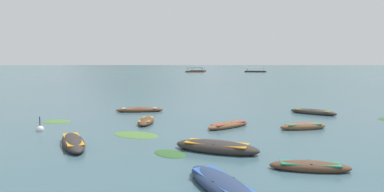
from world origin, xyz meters
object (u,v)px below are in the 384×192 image
Objects in this scene: rowboat_8 at (303,126)px; ferry_2 at (198,71)px; rowboat_4 at (140,110)px; rowboat_6 at (146,121)px; mooring_buoy at (40,129)px; ferry_0 at (195,71)px; rowboat_3 at (228,125)px; rowboat_2 at (73,142)px; rowboat_5 at (223,186)px; rowboat_7 at (217,147)px; rowboat_0 at (310,167)px; ferry_1 at (255,71)px; rowboat_1 at (313,112)px.

ferry_2 is (-27.80, 158.44, 0.27)m from rowboat_8.
rowboat_6 is (2.27, -5.60, -0.00)m from rowboat_4.
rowboat_8 is at bearing -2.47° from rowboat_6.
ferry_0 is at bearing 94.01° from mooring_buoy.
rowboat_3 is 12.56m from mooring_buoy.
rowboat_2 is 0.97× the size of rowboat_5.
rowboat_3 is at bearing -36.63° from rowboat_4.
mooring_buoy is (-3.84, -9.24, -0.06)m from rowboat_4.
rowboat_4 is 14.88m from rowboat_7.
rowboat_0 is 0.74× the size of rowboat_5.
rowboat_5 reaches higher than rowboat_4.
rowboat_7 is at bearing 150.28° from rowboat_0.
rowboat_3 is 160.20m from ferry_2.
ferry_0 is 9.22× the size of mooring_buoy.
rowboat_3 is (-3.68, 8.65, 0.00)m from rowboat_0.
ferry_1 is (16.56, 155.35, 0.25)m from rowboat_2.
rowboat_2 is 0.95× the size of rowboat_7.
rowboat_6 is 0.95× the size of rowboat_8.
rowboat_4 is (-12.03, 14.86, 0.01)m from rowboat_0.
rowboat_5 is at bearing -88.80° from rowboat_3.
rowboat_5 is 4.10× the size of mooring_buoy.
ferry_2 is (-14.43, 152.37, 0.28)m from rowboat_4.
rowboat_6 is at bearing -95.61° from ferry_1.
ferry_0 is (-14.09, 137.11, 0.28)m from rowboat_4.
rowboat_3 is at bearing 113.02° from rowboat_0.
rowboat_4 is at bearing 122.48° from rowboat_7.
rowboat_7 is (7.99, -12.55, 0.05)m from rowboat_4.
rowboat_0 is 0.82× the size of rowboat_1.
ferry_0 reaches higher than rowboat_0.
rowboat_1 is 15.37m from rowboat_7.
ferry_0 is at bearing 98.39° from rowboat_7.
ferry_1 is at bearing 87.05° from rowboat_5.
ferry_2 is at bearing 97.71° from rowboat_5.
mooring_buoy is at bearing -97.75° from ferry_1.
ferry_2 reaches higher than rowboat_3.
rowboat_8 is (5.01, 0.13, 0.02)m from rowboat_3.
rowboat_2 is at bearing -141.80° from rowboat_3.
rowboat_1 is 10.04m from rowboat_3.
rowboat_6 is (1.98, 6.96, -0.03)m from rowboat_2.
ferry_2 is at bearing 99.95° from rowboat_8.
rowboat_7 is at bearing -129.69° from rowboat_8.
rowboat_5 is 171.52m from ferry_2.
rowboat_3 is (-7.12, -7.08, -0.02)m from rowboat_1.
rowboat_8 is at bearing -24.45° from rowboat_4.
rowboat_0 is 0.96× the size of rowboat_8.
mooring_buoy is at bearing 146.05° from rowboat_5.
ferry_1 reaches higher than rowboat_2.
rowboat_0 is 19.11m from rowboat_4.
ferry_1 is at bearing 86.74° from rowboat_3.
rowboat_6 is 0.71× the size of rowboat_7.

